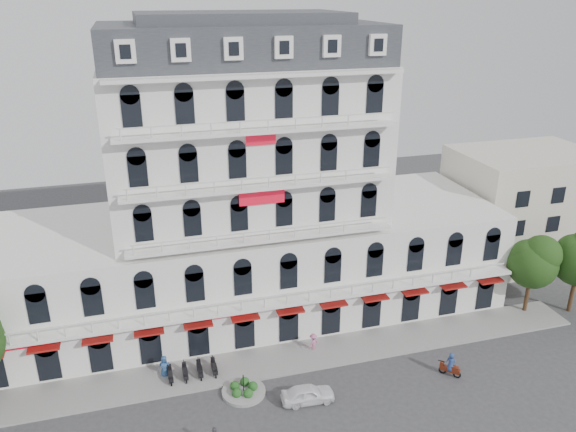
{
  "coord_description": "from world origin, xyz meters",
  "views": [
    {
      "loc": [
        -8.96,
        -26.77,
        27.25
      ],
      "look_at": [
        1.5,
        10.0,
        11.9
      ],
      "focal_mm": 35.0,
      "sensor_mm": 36.0,
      "label": 1
    }
  ],
  "objects": [
    {
      "name": "sidewalk",
      "position": [
        0.0,
        9.0,
        0.08
      ],
      "size": [
        53.0,
        4.0,
        0.16
      ],
      "primitive_type": "cube",
      "color": "gray",
      "rests_on": "ground"
    },
    {
      "name": "main_building",
      "position": [
        0.0,
        18.0,
        9.96
      ],
      "size": [
        45.0,
        15.0,
        25.8
      ],
      "color": "silver",
      "rests_on": "ground"
    },
    {
      "name": "flank_building_east",
      "position": [
        30.0,
        20.0,
        6.0
      ],
      "size": [
        14.0,
        10.0,
        12.0
      ],
      "primitive_type": "cube",
      "color": "beige",
      "rests_on": "ground"
    },
    {
      "name": "traffic_island",
      "position": [
        -3.0,
        6.0,
        0.26
      ],
      "size": [
        3.2,
        3.2,
        1.6
      ],
      "color": "gray",
      "rests_on": "ground"
    },
    {
      "name": "parked_scooter_row",
      "position": [
        -6.35,
        8.8,
        0.0
      ],
      "size": [
        4.4,
        1.8,
        1.1
      ],
      "primitive_type": null,
      "color": "black",
      "rests_on": "ground"
    },
    {
      "name": "tree_east_inner",
      "position": [
        24.05,
        9.98,
        5.21
      ],
      "size": [
        4.4,
        4.37,
        7.57
      ],
      "color": "#382314",
      "rests_on": "ground"
    },
    {
      "name": "parked_car",
      "position": [
        1.23,
        3.88,
        0.65
      ],
      "size": [
        3.9,
        1.77,
        1.3
      ],
      "primitive_type": "imported",
      "rotation": [
        0.0,
        0.0,
        1.51
      ],
      "color": "white",
      "rests_on": "ground"
    },
    {
      "name": "rider_east",
      "position": [
        12.52,
        3.69,
        0.98
      ],
      "size": [
        1.3,
        1.32,
        2.02
      ],
      "rotation": [
        0.0,
        0.0,
        2.34
      ],
      "color": "maroon",
      "rests_on": "ground"
    },
    {
      "name": "pedestrian_left",
      "position": [
        -8.35,
        9.5,
        0.9
      ],
      "size": [
        0.99,
        0.76,
        1.81
      ],
      "primitive_type": "imported",
      "rotation": [
        0.0,
        0.0,
        -0.23
      ],
      "color": "#2B5083",
      "rests_on": "ground"
    },
    {
      "name": "pedestrian_right",
      "position": [
        3.49,
        9.5,
        0.81
      ],
      "size": [
        1.2,
        1.08,
        1.61
      ],
      "primitive_type": "imported",
      "rotation": [
        0.0,
        0.0,
        3.73
      ],
      "color": "#BF6592",
      "rests_on": "ground"
    }
  ]
}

